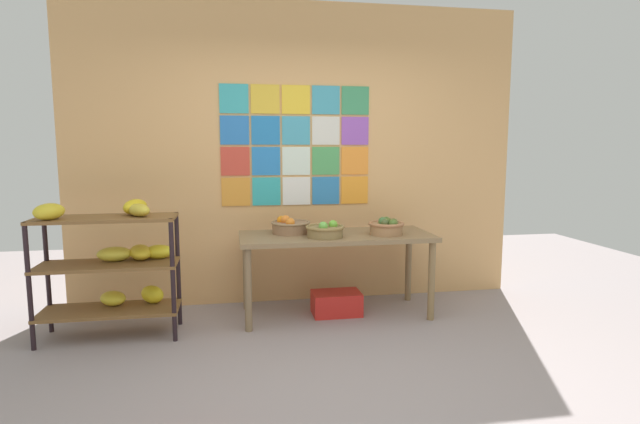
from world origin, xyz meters
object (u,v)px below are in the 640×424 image
display_table (336,243)px  fruit_basket_back_left (325,230)px  fruit_basket_centre (290,226)px  fruit_basket_left (387,227)px  produce_crate_under_table (336,303)px  banana_shelf_unit (117,258)px

display_table → fruit_basket_back_left: (-0.12, -0.13, 0.14)m
fruit_basket_back_left → fruit_basket_centre: fruit_basket_centre is taller
fruit_basket_left → produce_crate_under_table: 0.83m
banana_shelf_unit → fruit_basket_left: (2.25, 0.08, 0.17)m
banana_shelf_unit → fruit_basket_centre: size_ratio=3.10×
display_table → fruit_basket_back_left: 0.23m
banana_shelf_unit → produce_crate_under_table: 1.90m
fruit_basket_left → produce_crate_under_table: bearing=166.6°
banana_shelf_unit → fruit_basket_back_left: banana_shelf_unit is taller
fruit_basket_left → fruit_basket_back_left: bearing=-177.6°
banana_shelf_unit → display_table: 1.82m
fruit_basket_left → fruit_basket_centre: bearing=164.7°
display_table → fruit_basket_centre: size_ratio=4.83×
fruit_basket_left → display_table: bearing=166.4°
display_table → fruit_basket_left: bearing=-13.6°
fruit_basket_left → banana_shelf_unit: bearing=-178.0°
display_table → produce_crate_under_table: bearing=-23.2°
banana_shelf_unit → fruit_basket_back_left: (1.69, 0.06, 0.16)m
display_table → fruit_basket_left: fruit_basket_left is taller
banana_shelf_unit → fruit_basket_back_left: bearing=1.9°
produce_crate_under_table → display_table: bearing=156.8°
banana_shelf_unit → display_table: size_ratio=0.64×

